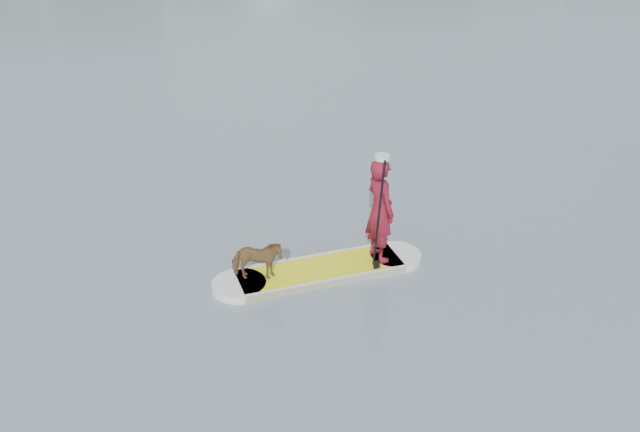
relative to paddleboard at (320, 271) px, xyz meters
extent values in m
plane|color=slate|center=(-3.20, -2.62, -0.06)|extent=(140.00, 140.00, 0.00)
cube|color=yellow|center=(0.00, 0.00, 0.00)|extent=(2.61, 1.27, 0.12)
cylinder|color=silver|center=(-1.23, -0.24, 0.00)|extent=(0.80, 0.80, 0.12)
cylinder|color=silver|center=(1.23, 0.24, 0.00)|extent=(0.80, 0.80, 0.12)
cube|color=silver|center=(-0.07, 0.36, 0.00)|extent=(2.46, 0.54, 0.12)
cube|color=silver|center=(0.07, -0.36, 0.00)|extent=(2.46, 0.54, 0.12)
imported|color=maroon|center=(0.93, 0.18, 0.88)|extent=(0.57, 0.70, 1.64)
cylinder|color=silver|center=(0.93, 0.18, 1.73)|extent=(0.22, 0.22, 0.07)
imported|color=brown|center=(-0.95, -0.19, 0.38)|extent=(0.78, 0.43, 0.63)
cylinder|color=black|center=(0.84, -0.14, 0.94)|extent=(0.09, 0.30, 1.89)
cube|color=black|center=(0.84, -0.14, 0.04)|extent=(0.10, 0.04, 0.32)
camera|label=1|loc=(-1.23, -9.04, 5.78)|focal=40.00mm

